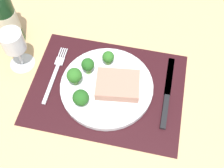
% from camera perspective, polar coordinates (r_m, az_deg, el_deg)
% --- Properties ---
extents(ground_plane, '(1.40, 1.10, 0.03)m').
position_cam_1_polar(ground_plane, '(0.81, -1.02, -1.47)').
color(ground_plane, tan).
extents(placemat, '(0.42, 0.31, 0.00)m').
position_cam_1_polar(placemat, '(0.80, -1.04, -0.89)').
color(placemat, black).
rests_on(placemat, ground_plane).
extents(plate, '(0.25, 0.25, 0.02)m').
position_cam_1_polar(plate, '(0.79, -1.05, -0.54)').
color(plate, silver).
rests_on(plate, placemat).
extents(steak, '(0.13, 0.10, 0.03)m').
position_cam_1_polar(steak, '(0.77, 1.07, -0.43)').
color(steak, tan).
rests_on(steak, plate).
extents(broccoli_front_edge, '(0.04, 0.04, 0.05)m').
position_cam_1_polar(broccoli_front_edge, '(0.78, -4.81, 3.75)').
color(broccoli_front_edge, '#6B994C').
rests_on(broccoli_front_edge, plate).
extents(broccoli_near_steak, '(0.04, 0.04, 0.05)m').
position_cam_1_polar(broccoli_near_steak, '(0.73, -6.21, -2.74)').
color(broccoli_near_steak, '#5B8942').
rests_on(broccoli_near_steak, plate).
extents(broccoli_back_left, '(0.04, 0.04, 0.06)m').
position_cam_1_polar(broccoli_back_left, '(0.76, -7.46, 1.64)').
color(broccoli_back_left, '#6B994C').
rests_on(broccoli_back_left, plate).
extents(broccoli_near_fork, '(0.03, 0.03, 0.05)m').
position_cam_1_polar(broccoli_near_fork, '(0.80, -0.75, 5.29)').
color(broccoli_near_fork, '#6B994C').
rests_on(broccoli_near_fork, plate).
extents(fork, '(0.02, 0.19, 0.01)m').
position_cam_1_polar(fork, '(0.84, -11.22, 2.02)').
color(fork, silver).
rests_on(fork, placemat).
extents(knife, '(0.02, 0.23, 0.01)m').
position_cam_1_polar(knife, '(0.79, 10.79, -2.56)').
color(knife, black).
rests_on(knife, placemat).
extents(wine_bottle, '(0.07, 0.07, 0.29)m').
position_cam_1_polar(wine_bottle, '(0.88, -20.39, 12.35)').
color(wine_bottle, '#143819').
rests_on(wine_bottle, ground_plane).
extents(wine_glass, '(0.07, 0.07, 0.13)m').
position_cam_1_polar(wine_glass, '(0.82, -18.86, 7.52)').
color(wine_glass, silver).
rests_on(wine_glass, ground_plane).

